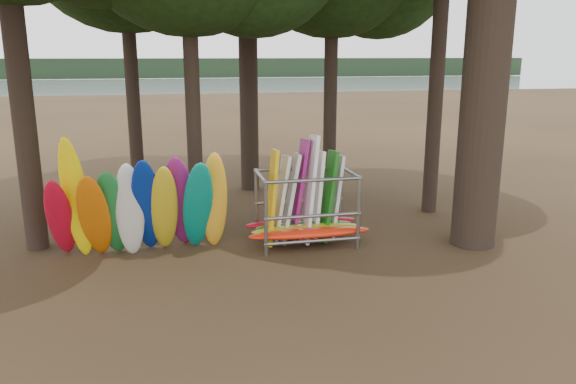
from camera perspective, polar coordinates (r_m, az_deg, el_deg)
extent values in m
plane|color=#47331E|center=(13.28, -0.62, -7.50)|extent=(120.00, 120.00, 0.00)
plane|color=gray|center=(72.32, -10.49, 9.77)|extent=(160.00, 160.00, 0.00)
cube|color=black|center=(122.17, -11.44, 12.23)|extent=(160.00, 4.00, 4.00)
cylinder|color=black|center=(15.10, -26.17, 15.28)|extent=(0.55, 0.55, 11.14)
cylinder|color=black|center=(18.60, -15.80, 14.24)|extent=(0.43, 0.43, 10.25)
cylinder|color=black|center=(19.35, 4.41, 14.34)|extent=(0.45, 0.45, 10.03)
cylinder|color=black|center=(15.43, -9.86, 14.06)|extent=(0.41, 0.41, 9.89)
cylinder|color=black|center=(17.77, 15.34, 18.27)|extent=(0.45, 0.45, 12.70)
ellipsoid|color=red|center=(14.23, -22.14, -2.51)|extent=(0.66, 1.62, 2.29)
ellipsoid|color=#FFE308|center=(13.98, -20.75, -0.67)|extent=(0.76, 1.22, 3.17)
ellipsoid|color=#D45F09|center=(13.90, -19.05, -2.40)|extent=(0.77, 1.58, 2.40)
ellipsoid|color=#1C7130|center=(13.99, -17.37, -2.11)|extent=(0.83, 1.44, 2.41)
ellipsoid|color=silver|center=(13.81, -15.78, -1.84)|extent=(0.72, 1.15, 2.55)
ellipsoid|color=navy|center=(13.80, -14.14, -1.47)|extent=(0.72, 1.84, 2.72)
ellipsoid|color=gold|center=(13.80, -12.46, -1.75)|extent=(0.75, 1.80, 2.57)
ellipsoid|color=#891D71|center=(13.95, -10.84, -1.10)|extent=(0.98, 1.91, 2.75)
ellipsoid|color=#068675|center=(13.74, -9.13, -1.50)|extent=(0.86, 1.88, 2.65)
ellipsoid|color=yellow|center=(13.81, -7.51, -0.97)|extent=(0.66, 1.52, 2.79)
ellipsoid|color=red|center=(14.26, 2.24, -4.20)|extent=(3.19, 0.55, 0.24)
ellipsoid|color=gold|center=(14.58, 1.90, -3.79)|extent=(2.92, 0.55, 0.24)
ellipsoid|color=#176917|center=(14.84, 1.63, -3.46)|extent=(2.62, 0.55, 0.24)
ellipsoid|color=#B10D20|center=(15.14, 1.34, -3.11)|extent=(3.06, 0.55, 0.24)
cube|color=#F1B30C|center=(14.38, -1.67, -0.64)|extent=(0.35, 0.78, 2.50)
cube|color=silver|center=(14.63, -0.84, -0.74)|extent=(0.56, 0.80, 2.31)
cube|color=silver|center=(14.53, 0.24, -0.69)|extent=(0.58, 0.73, 2.38)
cube|color=#96196F|center=(14.72, 1.03, 0.17)|extent=(0.56, 0.81, 2.72)
cube|color=white|center=(14.53, 2.22, 0.20)|extent=(0.44, 0.82, 2.85)
cube|color=white|center=(14.79, 2.99, -0.44)|extent=(0.34, 0.76, 2.41)
cube|color=#186516|center=(14.74, 4.06, -0.46)|extent=(0.49, 0.80, 2.43)
cube|color=silver|center=(15.02, 4.74, -0.52)|extent=(0.44, 0.78, 2.26)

